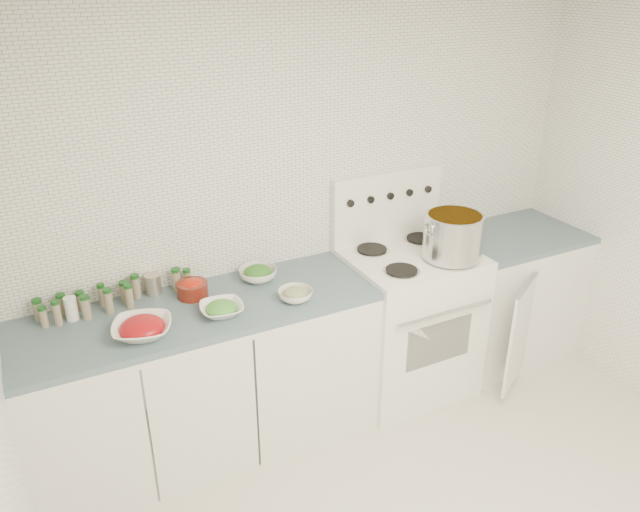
{
  "coord_description": "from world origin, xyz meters",
  "views": [
    {
      "loc": [
        -1.53,
        -1.57,
        2.5
      ],
      "look_at": [
        -0.15,
        1.14,
        1.07
      ],
      "focal_mm": 35.0,
      "sensor_mm": 36.0,
      "label": 1
    }
  ],
  "objects": [
    {
      "name": "bowl_tomato",
      "position": [
        -1.14,
        1.06,
        0.94
      ],
      "size": [
        0.35,
        0.35,
        0.09
      ],
      "color": "white",
      "rests_on": "counter_left"
    },
    {
      "name": "room_walls",
      "position": [
        0.0,
        0.0,
        1.56
      ],
      "size": [
        3.54,
        3.04,
        2.52
      ],
      "color": "white",
      "rests_on": "ground"
    },
    {
      "name": "salt_canister",
      "position": [
        -1.41,
        1.37,
        0.96
      ],
      "size": [
        0.07,
        0.07,
        0.12
      ],
      "primitive_type": "cylinder",
      "rotation": [
        0.0,
        0.0,
        -0.17
      ],
      "color": "white",
      "rests_on": "counter_left"
    },
    {
      "name": "counter_right",
      "position": [
        1.3,
        1.19,
        0.45
      ],
      "size": [
        0.89,
        0.83,
        0.9
      ],
      "color": "white",
      "rests_on": "ground"
    },
    {
      "name": "tin_can",
      "position": [
        -0.99,
        1.45,
        0.96
      ],
      "size": [
        0.09,
        0.09,
        0.11
      ],
      "primitive_type": "cylinder",
      "rotation": [
        0.0,
        0.0,
        0.01
      ],
      "color": "#A9A08F",
      "rests_on": "counter_left"
    },
    {
      "name": "bowl_broccoli",
      "position": [
        -0.43,
        1.35,
        0.94
      ],
      "size": [
        0.22,
        0.22,
        0.09
      ],
      "color": "white",
      "rests_on": "counter_left"
    },
    {
      "name": "bowl_zucchini",
      "position": [
        -0.35,
        1.04,
        0.93
      ],
      "size": [
        0.23,
        0.23,
        0.07
      ],
      "color": "white",
      "rests_on": "counter_left"
    },
    {
      "name": "bowl_snowpea",
      "position": [
        -0.74,
        1.08,
        0.93
      ],
      "size": [
        0.24,
        0.24,
        0.07
      ],
      "color": "white",
      "rests_on": "counter_left"
    },
    {
      "name": "bowl_pepper",
      "position": [
        -0.81,
        1.33,
        0.95
      ],
      "size": [
        0.16,
        0.16,
        0.1
      ],
      "color": "#601A10",
      "rests_on": "counter_left"
    },
    {
      "name": "stove",
      "position": [
        0.48,
        1.19,
        0.5
      ],
      "size": [
        0.76,
        0.7,
        1.36
      ],
      "color": "white",
      "rests_on": "ground"
    },
    {
      "name": "spice_cluster",
      "position": [
        -1.24,
        1.41,
        0.96
      ],
      "size": [
        0.8,
        0.15,
        0.14
      ],
      "color": "gray",
      "rests_on": "counter_left"
    },
    {
      "name": "counter_left",
      "position": [
        -0.82,
        1.19,
        0.45
      ],
      "size": [
        1.85,
        0.62,
        0.9
      ],
      "color": "white",
      "rests_on": "ground"
    },
    {
      "name": "stock_pot",
      "position": [
        0.65,
        1.03,
        1.09
      ],
      "size": [
        0.36,
        0.34,
        0.26
      ],
      "rotation": [
        0.0,
        0.0,
        -0.2
      ],
      "color": "silver",
      "rests_on": "stove"
    }
  ]
}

